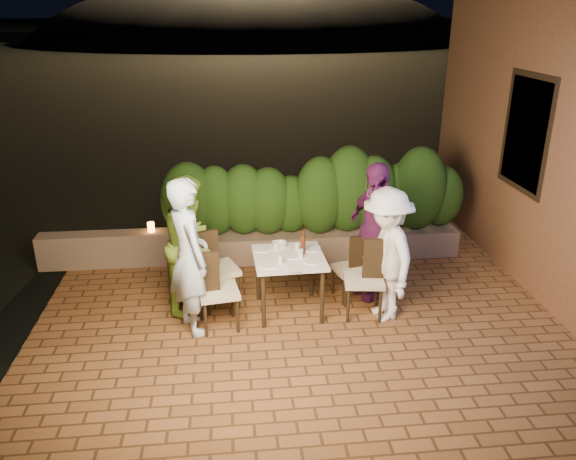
{
  "coord_description": "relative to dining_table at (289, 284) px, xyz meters",
  "views": [
    {
      "loc": [
        -1.1,
        -5.44,
        3.55
      ],
      "look_at": [
        -0.43,
        0.78,
        1.05
      ],
      "focal_mm": 35.0,
      "sensor_mm": 36.0,
      "label": 1
    }
  ],
  "objects": [
    {
      "name": "ground",
      "position": [
        0.43,
        -0.68,
        -0.4
      ],
      "size": [
        400.0,
        400.0,
        0.0
      ],
      "primitive_type": "plane",
      "color": "black",
      "rests_on": "ground"
    },
    {
      "name": "terrace_floor",
      "position": [
        0.43,
        -0.18,
        -0.45
      ],
      "size": [
        7.0,
        6.0,
        0.15
      ],
      "primitive_type": "cube",
      "color": "brown",
      "rests_on": "ground"
    },
    {
      "name": "building_wall",
      "position": [
        4.03,
        1.32,
        2.12
      ],
      "size": [
        1.6,
        5.0,
        5.0
      ],
      "primitive_type": "cube",
      "color": "brown",
      "rests_on": "ground"
    },
    {
      "name": "window_pane",
      "position": [
        3.25,
        0.82,
        1.62
      ],
      "size": [
        0.08,
        1.0,
        1.4
      ],
      "primitive_type": "cube",
      "color": "black",
      "rests_on": "building_wall"
    },
    {
      "name": "window_frame",
      "position": [
        3.24,
        0.82,
        1.62
      ],
      "size": [
        0.06,
        1.15,
        1.55
      ],
      "primitive_type": "cube",
      "color": "black",
      "rests_on": "building_wall"
    },
    {
      "name": "planter",
      "position": [
        0.63,
        1.62,
        -0.17
      ],
      "size": [
        4.2,
        0.55,
        0.4
      ],
      "primitive_type": "cube",
      "color": "#7B614E",
      "rests_on": "ground"
    },
    {
      "name": "hedge",
      "position": [
        0.63,
        1.62,
        0.57
      ],
      "size": [
        4.0,
        0.7,
        1.1
      ],
      "primitive_type": null,
      "color": "#204111",
      "rests_on": "planter"
    },
    {
      "name": "parapet",
      "position": [
        -2.37,
        1.62,
        -0.12
      ],
      "size": [
        2.2,
        0.3,
        0.5
      ],
      "primitive_type": "cube",
      "color": "#7B614E",
      "rests_on": "ground"
    },
    {
      "name": "hill",
      "position": [
        2.43,
        59.32,
        -4.38
      ],
      "size": [
        52.0,
        40.0,
        22.0
      ],
      "primitive_type": "ellipsoid",
      "color": "black",
      "rests_on": "ground"
    },
    {
      "name": "dining_table",
      "position": [
        0.0,
        0.0,
        0.0
      ],
      "size": [
        0.87,
        0.87,
        0.75
      ],
      "primitive_type": null,
      "rotation": [
        0.0,
        0.0,
        0.03
      ],
      "color": "white",
      "rests_on": "ground"
    },
    {
      "name": "plate_nw",
      "position": [
        -0.26,
        -0.23,
        0.38
      ],
      "size": [
        0.22,
        0.22,
        0.01
      ],
      "primitive_type": "cylinder",
      "color": "white",
      "rests_on": "dining_table"
    },
    {
      "name": "plate_sw",
      "position": [
        -0.31,
        0.23,
        0.38
      ],
      "size": [
        0.21,
        0.21,
        0.01
      ],
      "primitive_type": "cylinder",
      "color": "white",
      "rests_on": "dining_table"
    },
    {
      "name": "plate_ne",
      "position": [
        0.25,
        -0.18,
        0.38
      ],
      "size": [
        0.22,
        0.22,
        0.01
      ],
      "primitive_type": "cylinder",
      "color": "white",
      "rests_on": "dining_table"
    },
    {
      "name": "plate_se",
      "position": [
        0.29,
        0.19,
        0.38
      ],
      "size": [
        0.24,
        0.24,
        0.01
      ],
      "primitive_type": "cylinder",
      "color": "white",
      "rests_on": "dining_table"
    },
    {
      "name": "plate_centre",
      "position": [
        0.04,
        -0.01,
        0.38
      ],
      "size": [
        0.19,
        0.19,
        0.01
      ],
      "primitive_type": "cylinder",
      "color": "white",
      "rests_on": "dining_table"
    },
    {
      "name": "plate_front",
      "position": [
        0.03,
        -0.35,
        0.38
      ],
      "size": [
        0.21,
        0.21,
        0.01
      ],
      "primitive_type": "cylinder",
      "color": "white",
      "rests_on": "dining_table"
    },
    {
      "name": "glass_nw",
      "position": [
        -0.12,
        -0.19,
        0.43
      ],
      "size": [
        0.06,
        0.06,
        0.1
      ],
      "primitive_type": "cylinder",
      "color": "silver",
      "rests_on": "dining_table"
    },
    {
      "name": "glass_sw",
      "position": [
        -0.14,
        0.21,
        0.42
      ],
      "size": [
        0.06,
        0.06,
        0.1
      ],
      "primitive_type": "cylinder",
      "color": "silver",
      "rests_on": "dining_table"
    },
    {
      "name": "glass_ne",
      "position": [
        0.13,
        -0.06,
        0.43
      ],
      "size": [
        0.07,
        0.07,
        0.11
      ],
      "primitive_type": "cylinder",
      "color": "silver",
      "rests_on": "dining_table"
    },
    {
      "name": "glass_se",
      "position": [
        0.12,
        0.16,
        0.43
      ],
      "size": [
        0.06,
        0.06,
        0.1
      ],
      "primitive_type": "cylinder",
      "color": "silver",
      "rests_on": "dining_table"
    },
    {
      "name": "beer_bottle",
      "position": [
        0.18,
        0.08,
        0.52
      ],
      "size": [
        0.06,
        0.06,
        0.3
      ],
      "primitive_type": null,
      "color": "#4B1A0C",
      "rests_on": "dining_table"
    },
    {
      "name": "bowl",
      "position": [
        -0.09,
        0.32,
        0.4
      ],
      "size": [
        0.21,
        0.21,
        0.05
      ],
      "primitive_type": "imported",
      "rotation": [
        0.0,
        0.0,
        0.13
      ],
      "color": "white",
      "rests_on": "dining_table"
    },
    {
      "name": "chair_left_front",
      "position": [
        -0.85,
        -0.28,
        0.11
      ],
      "size": [
        0.52,
        0.52,
        0.98
      ],
      "primitive_type": null,
      "rotation": [
        0.0,
        0.0,
        0.15
      ],
      "color": "black",
      "rests_on": "ground"
    },
    {
      "name": "chair_left_back",
      "position": [
        -0.87,
        0.26,
        0.14
      ],
      "size": [
        0.61,
        0.61,
        1.03
      ],
      "primitive_type": null,
      "rotation": [
        0.0,
        0.0,
        0.35
      ],
      "color": "black",
      "rests_on": "ground"
    },
    {
      "name": "chair_right_front",
      "position": [
        0.89,
        -0.18,
        0.13
      ],
      "size": [
        0.52,
        0.52,
        1.01
      ],
      "primitive_type": null,
      "rotation": [
        0.0,
        0.0,
        3.01
      ],
      "color": "black",
      "rests_on": "ground"
    },
    {
      "name": "chair_right_back",
      "position": [
        0.82,
        0.27,
        0.05
      ],
      "size": [
        0.47,
        0.47,
        0.85
      ],
      "primitive_type": null,
      "rotation": [
        0.0,
        0.0,
        3.37
      ],
      "color": "black",
      "rests_on": "ground"
    },
    {
      "name": "diner_blue",
      "position": [
        -1.17,
        -0.29,
        0.55
      ],
      "size": [
        0.68,
        0.8,
        1.86
      ],
      "primitive_type": "imported",
      "rotation": [
        0.0,
        0.0,
        1.99
      ],
      "color": "#C5E0FE",
      "rests_on": "ground"
    },
    {
      "name": "diner_green",
      "position": [
        -1.17,
        0.25,
        0.49
      ],
      "size": [
        0.87,
        0.99,
        1.72
      ],
      "primitive_type": "imported",
      "rotation": [
        0.0,
        0.0,
        1.27
      ],
      "color": "#95C03C",
      "rests_on": "ground"
    },
    {
      "name": "diner_white",
      "position": [
        1.13,
        -0.25,
        0.45
      ],
      "size": [
        0.78,
        1.15,
        1.65
      ],
      "primitive_type": "imported",
      "rotation": [
        0.0,
        0.0,
        -1.41
      ],
      "color": "white",
      "rests_on": "ground"
    },
    {
      "name": "diner_purple",
      "position": [
        1.13,
        0.33,
        0.52
      ],
      "size": [
        0.76,
        1.14,
        1.8
      ],
      "primitive_type": "imported",
      "rotation": [
        0.0,
        0.0,
        -1.24
      ],
      "color": "#6C2463",
      "rests_on": "ground"
    },
    {
      "name": "parapet_lamp",
      "position": [
        -1.84,
        1.62,
        0.2
      ],
      "size": [
        0.1,
        0.1,
        0.14
      ],
      "primitive_type": "cylinder",
      "color": "orange",
      "rests_on": "parapet"
    }
  ]
}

